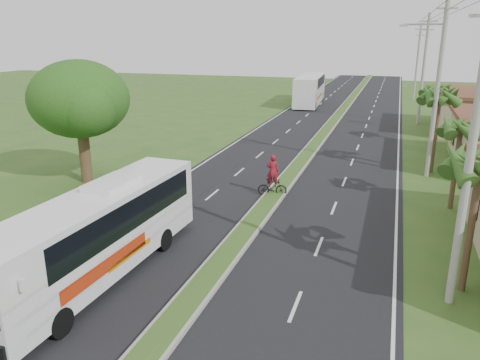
% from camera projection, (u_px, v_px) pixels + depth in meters
% --- Properties ---
extents(ground, '(180.00, 180.00, 0.00)m').
position_uv_depth(ground, '(201.00, 290.00, 16.99)').
color(ground, '#2D541E').
rests_on(ground, ground).
extents(road_asphalt, '(14.00, 160.00, 0.02)m').
position_uv_depth(road_asphalt, '(304.00, 159.00, 35.12)').
color(road_asphalt, black).
rests_on(road_asphalt, ground).
extents(median_strip, '(1.20, 160.00, 0.18)m').
position_uv_depth(median_strip, '(304.00, 157.00, 35.10)').
color(median_strip, gray).
rests_on(median_strip, ground).
extents(lane_edge_left, '(0.12, 160.00, 0.01)m').
position_uv_depth(lane_edge_left, '(221.00, 152.00, 37.14)').
color(lane_edge_left, silver).
rests_on(lane_edge_left, ground).
extents(lane_edge_right, '(0.12, 160.00, 0.01)m').
position_uv_depth(lane_edge_right, '(398.00, 166.00, 33.12)').
color(lane_edge_right, silver).
rests_on(lane_edge_right, ground).
extents(palm_verge_b, '(2.40, 2.40, 5.05)m').
position_uv_depth(palm_verge_b, '(461.00, 128.00, 23.76)').
color(palm_verge_b, '#473321').
rests_on(palm_verge_b, ground).
extents(palm_verge_c, '(2.40, 2.40, 5.85)m').
position_uv_depth(palm_verge_c, '(440.00, 96.00, 30.07)').
color(palm_verge_c, '#473321').
rests_on(palm_verge_c, ground).
extents(palm_verge_d, '(2.40, 2.40, 5.25)m').
position_uv_depth(palm_verge_d, '(438.00, 91.00, 38.25)').
color(palm_verge_d, '#473321').
rests_on(palm_verge_d, ground).
extents(shade_tree, '(6.30, 6.00, 7.54)m').
position_uv_depth(shade_tree, '(78.00, 102.00, 28.22)').
color(shade_tree, '#473321').
rests_on(shade_tree, ground).
extents(utility_pole_a, '(1.60, 0.28, 11.00)m').
position_uv_depth(utility_pole_a, '(473.00, 142.00, 14.57)').
color(utility_pole_a, gray).
rests_on(utility_pole_a, ground).
extents(utility_pole_b, '(3.20, 0.28, 12.00)m').
position_uv_depth(utility_pole_b, '(438.00, 79.00, 28.92)').
color(utility_pole_b, gray).
rests_on(utility_pole_b, ground).
extents(utility_pole_c, '(1.60, 0.28, 11.00)m').
position_uv_depth(utility_pole_c, '(424.00, 68.00, 47.23)').
color(utility_pole_c, gray).
rests_on(utility_pole_c, ground).
extents(utility_pole_d, '(1.60, 0.28, 10.50)m').
position_uv_depth(utility_pole_d, '(417.00, 61.00, 65.44)').
color(utility_pole_d, gray).
rests_on(utility_pole_d, ground).
extents(coach_bus_main, '(2.68, 11.16, 3.59)m').
position_uv_depth(coach_bus_main, '(99.00, 229.00, 17.33)').
color(coach_bus_main, white).
rests_on(coach_bus_main, ground).
extents(coach_bus_far, '(3.65, 13.12, 3.78)m').
position_uv_depth(coach_bus_far, '(310.00, 88.00, 62.57)').
color(coach_bus_far, white).
rests_on(coach_bus_far, ground).
extents(motorcyclist, '(1.73, 0.78, 2.43)m').
position_uv_depth(motorcyclist, '(272.00, 180.00, 26.73)').
color(motorcyclist, black).
rests_on(motorcyclist, ground).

